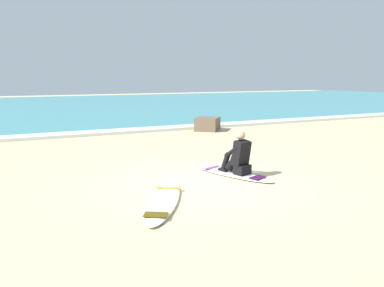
{
  "coord_description": "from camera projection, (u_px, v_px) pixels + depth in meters",
  "views": [
    {
      "loc": [
        -3.55,
        -6.79,
        2.16
      ],
      "look_at": [
        0.41,
        1.42,
        0.55
      ],
      "focal_mm": 35.8,
      "sensor_mm": 36.0,
      "label": 1
    }
  ],
  "objects": [
    {
      "name": "ground_plane",
      "position": [
        204.0,
        182.0,
        7.92
      ],
      "size": [
        80.0,
        80.0,
        0.0
      ],
      "primitive_type": "plane",
      "color": "#CCB584"
    },
    {
      "name": "sea",
      "position": [
        63.0,
        107.0,
        26.8
      ],
      "size": [
        80.0,
        28.0,
        0.1
      ],
      "primitive_type": "cube",
      "color": "teal",
      "rests_on": "ground"
    },
    {
      "name": "breaking_foam",
      "position": [
        112.0,
        132.0,
        14.65
      ],
      "size": [
        80.0,
        0.9,
        0.11
      ],
      "primitive_type": "cube",
      "color": "white",
      "rests_on": "ground"
    },
    {
      "name": "surfboard_main",
      "position": [
        232.0,
        173.0,
        8.46
      ],
      "size": [
        1.22,
        2.16,
        0.08
      ],
      "color": "silver",
      "rests_on": "ground"
    },
    {
      "name": "surfer_seated",
      "position": [
        238.0,
        157.0,
        8.29
      ],
      "size": [
        0.5,
        0.76,
        0.95
      ],
      "color": "black",
      "rests_on": "surfboard_main"
    },
    {
      "name": "surfboard_spare_near",
      "position": [
        163.0,
        201.0,
        6.6
      ],
      "size": [
        1.65,
        2.34,
        0.08
      ],
      "color": "#EFE5C6",
      "rests_on": "ground"
    },
    {
      "name": "shoreline_rock",
      "position": [
        207.0,
        124.0,
        15.39
      ],
      "size": [
        1.33,
        1.34,
        0.52
      ],
      "primitive_type": "cube",
      "rotation": [
        0.0,
        0.0,
        2.42
      ],
      "color": "brown",
      "rests_on": "ground"
    }
  ]
}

